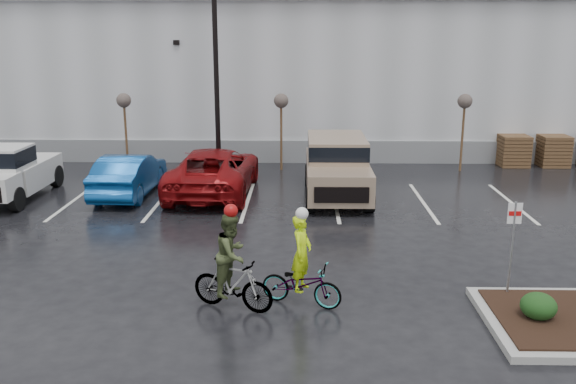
{
  "coord_description": "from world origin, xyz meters",
  "views": [
    {
      "loc": [
        -0.68,
        -12.08,
        5.6
      ],
      "look_at": [
        -1.03,
        4.34,
        1.3
      ],
      "focal_mm": 38.0,
      "sensor_mm": 36.0,
      "label": 1
    }
  ],
  "objects_px": {
    "car_blue": "(129,175)",
    "fire_lane_sign": "(512,238)",
    "suv_tan": "(337,168)",
    "sapling_mid": "(281,105)",
    "car_red": "(214,171)",
    "cyclist_hivis": "(302,275)",
    "sapling_west": "(124,105)",
    "pallet_stack_a": "(513,151)",
    "pickup_white": "(12,169)",
    "lamppost": "(215,30)",
    "cyclist_olive": "(232,272)",
    "sapling_east": "(465,105)",
    "pallet_stack_b": "(553,151)"
  },
  "relations": [
    {
      "from": "car_blue",
      "to": "fire_lane_sign",
      "type": "bearing_deg",
      "value": 142.51
    },
    {
      "from": "car_blue",
      "to": "suv_tan",
      "type": "xyz_separation_m",
      "value": [
        7.33,
        -0.14,
        0.28
      ]
    },
    {
      "from": "sapling_mid",
      "to": "fire_lane_sign",
      "type": "bearing_deg",
      "value": -67.51
    },
    {
      "from": "fire_lane_sign",
      "to": "car_red",
      "type": "height_order",
      "value": "fire_lane_sign"
    },
    {
      "from": "suv_tan",
      "to": "cyclist_hivis",
      "type": "distance_m",
      "value": 8.87
    },
    {
      "from": "sapling_west",
      "to": "sapling_mid",
      "type": "distance_m",
      "value": 6.5
    },
    {
      "from": "pallet_stack_a",
      "to": "sapling_mid",
      "type": "bearing_deg",
      "value": -174.29
    },
    {
      "from": "pickup_white",
      "to": "car_blue",
      "type": "bearing_deg",
      "value": 4.41
    },
    {
      "from": "car_blue",
      "to": "car_red",
      "type": "bearing_deg",
      "value": -171.92
    },
    {
      "from": "lamppost",
      "to": "sapling_mid",
      "type": "height_order",
      "value": "lamppost"
    },
    {
      "from": "car_red",
      "to": "cyclist_hivis",
      "type": "bearing_deg",
      "value": 110.99
    },
    {
      "from": "sapling_west",
      "to": "suv_tan",
      "type": "relative_size",
      "value": 0.63
    },
    {
      "from": "lamppost",
      "to": "car_blue",
      "type": "height_order",
      "value": "lamppost"
    },
    {
      "from": "pickup_white",
      "to": "car_blue",
      "type": "distance_m",
      "value": 4.03
    },
    {
      "from": "lamppost",
      "to": "cyclist_olive",
      "type": "xyz_separation_m",
      "value": [
        1.92,
        -12.38,
        -4.85
      ]
    },
    {
      "from": "sapling_east",
      "to": "pallet_stack_a",
      "type": "bearing_deg",
      "value": 21.8
    },
    {
      "from": "lamppost",
      "to": "sapling_east",
      "type": "relative_size",
      "value": 2.88
    },
    {
      "from": "car_red",
      "to": "pallet_stack_a",
      "type": "bearing_deg",
      "value": -156.0
    },
    {
      "from": "car_red",
      "to": "sapling_mid",
      "type": "bearing_deg",
      "value": -118.13
    },
    {
      "from": "sapling_mid",
      "to": "sapling_east",
      "type": "height_order",
      "value": "same"
    },
    {
      "from": "suv_tan",
      "to": "pickup_white",
      "type": "bearing_deg",
      "value": -179.12
    },
    {
      "from": "car_red",
      "to": "cyclist_hivis",
      "type": "xyz_separation_m",
      "value": [
        3.13,
        -9.25,
        -0.15
      ]
    },
    {
      "from": "car_blue",
      "to": "car_red",
      "type": "distance_m",
      "value": 2.98
    },
    {
      "from": "pickup_white",
      "to": "car_red",
      "type": "height_order",
      "value": "pickup_white"
    },
    {
      "from": "pallet_stack_b",
      "to": "fire_lane_sign",
      "type": "bearing_deg",
      "value": -114.88
    },
    {
      "from": "pallet_stack_a",
      "to": "car_blue",
      "type": "relative_size",
      "value": 0.3
    },
    {
      "from": "sapling_mid",
      "to": "pickup_white",
      "type": "height_order",
      "value": "sapling_mid"
    },
    {
      "from": "fire_lane_sign",
      "to": "cyclist_hivis",
      "type": "relative_size",
      "value": 1.02
    },
    {
      "from": "pickup_white",
      "to": "car_red",
      "type": "xyz_separation_m",
      "value": [
        6.97,
        0.65,
        -0.16
      ]
    },
    {
      "from": "lamppost",
      "to": "suv_tan",
      "type": "xyz_separation_m",
      "value": [
        4.59,
        -3.37,
        -4.66
      ]
    },
    {
      "from": "sapling_east",
      "to": "pallet_stack_b",
      "type": "relative_size",
      "value": 2.37
    },
    {
      "from": "pallet_stack_a",
      "to": "pallet_stack_b",
      "type": "xyz_separation_m",
      "value": [
        1.7,
        0.0,
        0.0
      ]
    },
    {
      "from": "lamppost",
      "to": "car_red",
      "type": "xyz_separation_m",
      "value": [
        0.21,
        -2.9,
        -4.86
      ]
    },
    {
      "from": "sapling_east",
      "to": "cyclist_hivis",
      "type": "xyz_separation_m",
      "value": [
        -6.65,
        -13.15,
        -2.05
      ]
    },
    {
      "from": "sapling_west",
      "to": "pallet_stack_a",
      "type": "distance_m",
      "value": 16.66
    },
    {
      "from": "car_blue",
      "to": "sapling_east",
      "type": "bearing_deg",
      "value": -160.03
    },
    {
      "from": "fire_lane_sign",
      "to": "cyclist_hivis",
      "type": "height_order",
      "value": "fire_lane_sign"
    },
    {
      "from": "sapling_east",
      "to": "cyclist_olive",
      "type": "xyz_separation_m",
      "value": [
        -8.08,
        -13.38,
        -1.89
      ]
    },
    {
      "from": "car_blue",
      "to": "suv_tan",
      "type": "bearing_deg",
      "value": -179.45
    },
    {
      "from": "suv_tan",
      "to": "cyclist_olive",
      "type": "distance_m",
      "value": 9.4
    },
    {
      "from": "cyclist_hivis",
      "to": "car_blue",
      "type": "bearing_deg",
      "value": 54.4
    },
    {
      "from": "fire_lane_sign",
      "to": "car_red",
      "type": "distance_m",
      "value": 11.71
    },
    {
      "from": "pallet_stack_a",
      "to": "car_red",
      "type": "bearing_deg",
      "value": -158.27
    },
    {
      "from": "pallet_stack_b",
      "to": "cyclist_olive",
      "type": "distance_m",
      "value": 18.91
    },
    {
      "from": "sapling_west",
      "to": "pallet_stack_b",
      "type": "distance_m",
      "value": 18.34
    },
    {
      "from": "pickup_white",
      "to": "cyclist_olive",
      "type": "height_order",
      "value": "cyclist_olive"
    },
    {
      "from": "sapling_west",
      "to": "pallet_stack_a",
      "type": "relative_size",
      "value": 2.37
    },
    {
      "from": "car_red",
      "to": "pallet_stack_b",
      "type": "bearing_deg",
      "value": -158.44
    },
    {
      "from": "pallet_stack_a",
      "to": "sapling_east",
      "type": "bearing_deg",
      "value": -158.2
    },
    {
      "from": "pallet_stack_b",
      "to": "cyclist_olive",
      "type": "height_order",
      "value": "cyclist_olive"
    }
  ]
}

